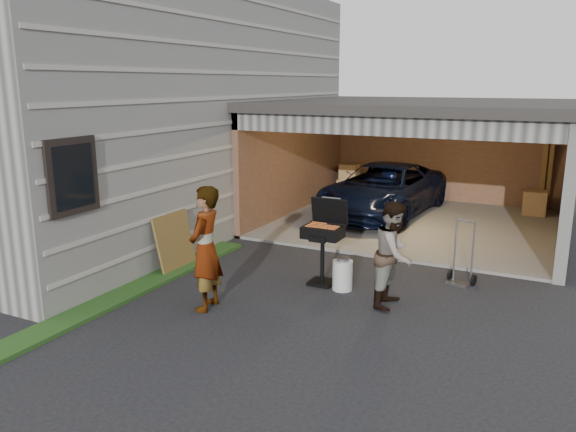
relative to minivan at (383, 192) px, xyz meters
name	(u,v)px	position (x,y,z in m)	size (l,w,h in m)	color
ground	(253,318)	(0.23, -6.90, -0.63)	(80.00, 80.00, 0.00)	black
house	(119,106)	(-5.77, -2.90, 2.12)	(7.00, 11.00, 5.50)	#474744
groundcover_strip	(85,313)	(-2.02, -7.90, -0.60)	(0.50, 8.00, 0.06)	#193814
garage	(424,145)	(0.99, -0.11, 1.23)	(6.80, 6.30, 2.90)	#605E59
minivan	(383,192)	(0.00, 0.00, 0.00)	(2.10, 4.56, 1.27)	black
woman	(205,249)	(-0.56, -6.89, 0.30)	(0.68, 0.45, 1.86)	silver
man	(394,254)	(1.88, -5.51, 0.17)	(0.78, 0.61, 1.61)	#47301C
bbq_grill	(324,235)	(0.57, -5.12, 0.21)	(0.64, 0.56, 1.42)	black
propane_tank	(342,275)	(0.97, -5.25, -0.39)	(0.33, 0.33, 0.49)	silver
plywood_panel	(175,242)	(-2.11, -5.64, -0.12)	(0.04, 0.93, 1.04)	brown
hand_truck	(461,272)	(2.65, -4.10, -0.42)	(0.48, 0.42, 1.11)	slate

